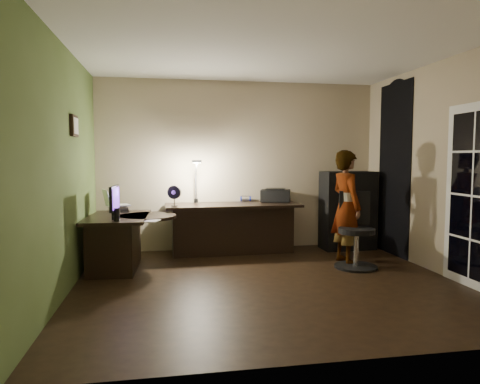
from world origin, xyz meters
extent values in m
cube|color=black|center=(0.00, 0.00, -0.01)|extent=(4.50, 4.00, 0.01)
cube|color=silver|center=(0.00, 0.00, 2.71)|extent=(4.50, 4.00, 0.01)
cube|color=tan|center=(0.00, 2.00, 1.35)|extent=(4.50, 0.01, 2.70)
cube|color=tan|center=(0.00, -2.00, 1.35)|extent=(4.50, 0.01, 2.70)
cube|color=tan|center=(-2.25, 0.00, 1.35)|extent=(0.01, 4.00, 2.70)
cube|color=tan|center=(2.25, 0.00, 1.35)|extent=(0.01, 4.00, 2.70)
cube|color=#49602D|center=(-2.24, 0.00, 1.35)|extent=(0.00, 4.00, 2.70)
cube|color=black|center=(2.24, 1.15, 1.30)|extent=(0.01, 0.90, 2.60)
cube|color=white|center=(2.24, -0.55, 1.05)|extent=(0.02, 0.92, 2.10)
cube|color=black|center=(-2.22, 0.45, 1.85)|extent=(0.04, 0.30, 0.25)
cube|color=black|center=(-1.80, 0.96, 0.36)|extent=(0.82, 1.27, 0.71)
cube|color=black|center=(-0.16, 1.63, 0.39)|extent=(2.07, 0.77, 0.77)
cube|color=black|center=(1.73, 1.64, 0.63)|extent=(0.85, 0.44, 1.26)
cube|color=silver|center=(-1.84, 1.32, 0.75)|extent=(0.30, 0.27, 0.11)
cube|color=silver|center=(-1.84, 1.32, 0.92)|extent=(0.41, 0.40, 0.23)
cube|color=black|center=(-1.82, 0.61, 0.86)|extent=(0.13, 0.49, 0.32)
ellipsoid|color=silver|center=(-1.77, 0.59, 0.71)|extent=(0.06, 0.09, 0.04)
cube|color=black|center=(-1.67, 0.60, 0.70)|extent=(0.09, 0.14, 0.01)
cube|color=black|center=(-1.11, 1.03, 0.70)|extent=(0.06, 0.13, 0.01)
cylinder|color=black|center=(-1.76, 0.46, 0.79)|extent=(0.08, 0.08, 0.18)
cube|color=silver|center=(-1.35, 0.51, 0.70)|extent=(0.22, 0.26, 0.01)
cube|color=black|center=(-1.06, 1.36, 0.93)|extent=(0.22, 0.17, 0.30)
cube|color=navy|center=(0.10, 1.94, 0.83)|extent=(0.20, 0.11, 0.09)
cube|color=black|center=(0.56, 1.80, 0.88)|extent=(0.55, 0.48, 0.20)
cube|color=black|center=(-0.71, 1.83, 1.14)|extent=(0.23, 0.35, 0.71)
cube|color=black|center=(1.34, 0.48, 0.51)|extent=(0.71, 0.71, 1.02)
imported|color=#D8A88C|center=(1.32, 0.78, 0.79)|extent=(0.44, 0.61, 1.58)
camera|label=1|loc=(-1.17, -4.83, 1.48)|focal=32.00mm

